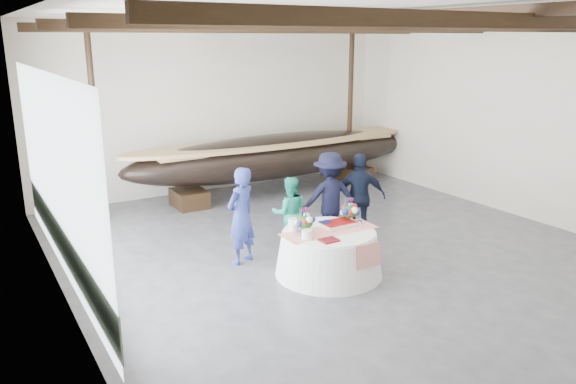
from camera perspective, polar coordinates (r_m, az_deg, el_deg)
floor at (r=10.91m, az=6.19°, el=-6.54°), size 10.00×12.00×0.01m
wall_back at (r=15.43m, az=-7.19°, el=8.55°), size 10.00×0.02×4.50m
wall_left at (r=8.32m, az=-22.07°, el=1.70°), size 0.02×12.00×4.50m
wall_right at (r=13.87m, az=23.34°, el=6.66°), size 0.02×12.00×4.50m
ceiling at (r=10.14m, az=6.95°, el=17.79°), size 10.00×12.00×0.01m
pavilion_structure at (r=10.78m, az=4.15°, el=15.06°), size 9.80×11.76×4.50m
open_bay at (r=9.39m, az=-22.51°, el=0.44°), size 0.03×7.00×3.20m
longboat_display at (r=15.01m, az=-0.96°, el=3.72°), size 8.54×1.71×1.60m
banquet_table at (r=9.96m, az=4.16°, el=-6.16°), size 1.90×1.90×0.81m
tabletop_items at (r=9.88m, az=3.92°, el=-2.90°), size 1.77×0.95×0.40m
guest_woman_blue at (r=10.33m, az=-4.79°, el=-2.41°), size 0.78×0.67×1.82m
guest_woman_teal at (r=11.04m, az=0.16°, el=-2.15°), size 0.87×0.79×1.46m
guest_man_left at (r=11.35m, az=4.25°, el=-0.61°), size 1.35×0.98×1.87m
guest_man_right at (r=11.59m, az=7.29°, el=-0.50°), size 1.15×0.88×1.82m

